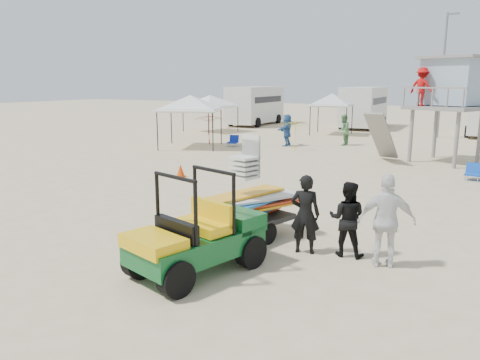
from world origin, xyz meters
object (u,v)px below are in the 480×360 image
at_px(surf_trailer, 248,202).
at_px(man_left, 305,214).
at_px(utility_cart, 194,228).
at_px(lifeguard_tower, 448,86).

distance_m(surf_trailer, man_left, 1.55).
bearing_deg(man_left, utility_cart, 42.15).
height_order(utility_cart, surf_trailer, surf_trailer).
bearing_deg(man_left, surf_trailer, -22.26).
bearing_deg(lifeguard_tower, surf_trailer, -102.83).
xyz_separation_m(man_left, lifeguard_tower, (1.64, 14.16, 2.61)).
xyz_separation_m(utility_cart, lifeguard_tower, (3.16, 16.20, 2.57)).
bearing_deg(utility_cart, man_left, 53.22).
xyz_separation_m(utility_cart, surf_trailer, (0.01, 2.34, -0.03)).
distance_m(utility_cart, man_left, 2.54).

